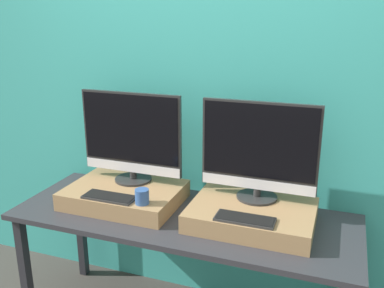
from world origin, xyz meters
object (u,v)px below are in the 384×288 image
object	(u,v)px
mug	(142,197)
monitor_right	(259,150)
keyboard_right	(245,219)
keyboard_left	(109,197)
monitor_left	(131,137)

from	to	relation	value
mug	monitor_right	xyz separation A→B (m)	(0.55, 0.28, 0.23)
mug	keyboard_right	world-z (taller)	mug
monitor_right	keyboard_left	bearing A→B (deg)	-159.68
monitor_right	keyboard_right	world-z (taller)	monitor_right
monitor_left	keyboard_right	xyz separation A→B (m)	(0.75, -0.28, -0.26)
monitor_left	mug	bearing A→B (deg)	-54.56
keyboard_right	monitor_left	bearing A→B (deg)	159.68
keyboard_left	keyboard_right	bearing A→B (deg)	0.00
monitor_right	keyboard_right	xyz separation A→B (m)	(0.00, -0.28, -0.26)
mug	keyboard_left	bearing A→B (deg)	180.00
monitor_left	monitor_right	world-z (taller)	same
mug	monitor_left	bearing A→B (deg)	125.44
monitor_left	monitor_right	size ratio (longest dim) A/B	1.00
mug	keyboard_right	xyz separation A→B (m)	(0.55, 0.00, -0.03)
keyboard_left	mug	world-z (taller)	mug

